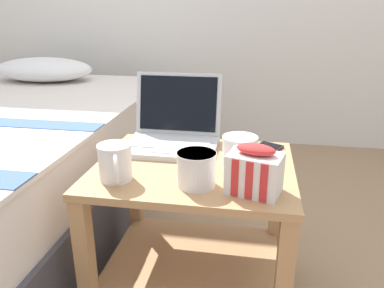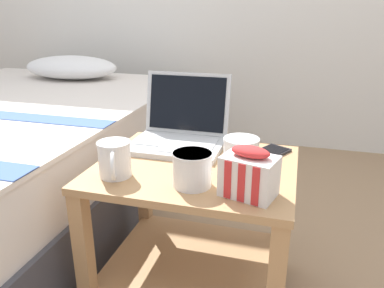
# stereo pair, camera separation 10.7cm
# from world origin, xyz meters

# --- Properties ---
(bedside_table) EXTENTS (0.60, 0.50, 0.47)m
(bedside_table) POSITION_xyz_m (0.00, 0.00, 0.30)
(bedside_table) COLOR tan
(bedside_table) RESTS_ON ground_plane
(laptop) EXTENTS (0.31, 0.28, 0.23)m
(laptop) POSITION_xyz_m (-0.10, 0.16, 0.52)
(laptop) COLOR #B7BABC
(laptop) RESTS_ON bedside_table
(mug_front_left) EXTENTS (0.09, 0.13, 0.10)m
(mug_front_left) POSITION_xyz_m (-0.19, -0.14, 0.53)
(mug_front_left) COLOR white
(mug_front_left) RESTS_ON bedside_table
(mug_front_right) EXTENTS (0.11, 0.14, 0.09)m
(mug_front_right) POSITION_xyz_m (0.03, -0.13, 0.52)
(mug_front_right) COLOR white
(mug_front_right) RESTS_ON bedside_table
(mug_mid_center) EXTENTS (0.11, 0.14, 0.09)m
(mug_mid_center) POSITION_xyz_m (0.13, 0.01, 0.52)
(mug_mid_center) COLOR white
(mug_mid_center) RESTS_ON bedside_table
(snack_bag) EXTENTS (0.15, 0.12, 0.13)m
(snack_bag) POSITION_xyz_m (0.18, -0.15, 0.53)
(snack_bag) COLOR white
(snack_bag) RESTS_ON bedside_table
(cell_phone) EXTENTS (0.14, 0.17, 0.01)m
(cell_phone) POSITION_xyz_m (0.21, 0.15, 0.48)
(cell_phone) COLOR black
(cell_phone) RESTS_ON bedside_table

